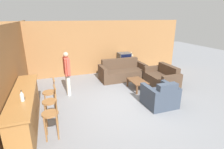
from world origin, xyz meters
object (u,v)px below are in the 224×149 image
bar_chair_near (51,117)px  loveseat_right (162,79)px  bottle (22,96)px  person_by_window (67,71)px  armchair_near (160,97)px  coffee_table (137,82)px  bar_chair_mid (50,104)px  tv_unit (124,67)px  bar_chair_far (50,95)px  table_lamp (131,54)px  tv (124,57)px  couch_far (122,72)px

bar_chair_near → loveseat_right: (4.44, 1.94, -0.26)m
bottle → person_by_window: 2.53m
armchair_near → coffee_table: bearing=92.4°
bottle → person_by_window: bearing=62.1°
loveseat_right → person_by_window: 3.87m
bar_chair_near → armchair_near: bar_chair_near is taller
bar_chair_mid → tv_unit: bearing=44.3°
bar_chair_mid → bar_chair_far: size_ratio=1.00×
bar_chair_near → bar_chair_mid: size_ratio=1.00×
loveseat_right → bottle: (-4.98, -1.83, 0.81)m
bottle → bar_chair_far: bearing=64.4°
bar_chair_near → bottle: bearing=167.8°
table_lamp → bottle: bearing=-138.2°
loveseat_right → person_by_window: person_by_window is taller
tv → table_lamp: table_lamp is taller
bar_chair_near → couch_far: bar_chair_near is taller
couch_far → person_by_window: bearing=-159.8°
coffee_table → table_lamp: 2.52m
table_lamp → bar_chair_near: bearing=-133.9°
armchair_near → tv: size_ratio=1.54×
bar_chair_mid → table_lamp: table_lamp is taller
bar_chair_near → coffee_table: size_ratio=1.16×
bar_chair_mid → loveseat_right: bar_chair_mid is taller
bar_chair_mid → couch_far: bearing=39.7°
coffee_table → tv_unit: (0.42, 2.31, -0.03)m
bar_chair_near → bar_chair_mid: 0.63m
tv_unit → person_by_window: (-3.06, -1.89, 0.62)m
bar_chair_far → couch_far: 3.79m
tv_unit → table_lamp: 0.75m
couch_far → bar_chair_far: bearing=-147.5°
coffee_table → person_by_window: (-2.64, 0.41, 0.59)m
coffee_table → person_by_window: size_ratio=0.56×
coffee_table → person_by_window: 2.74m
bottle → person_by_window: person_by_window is taller
tv → bottle: bearing=-135.8°
table_lamp → armchair_near: bearing=-101.0°
coffee_table → table_lamp: bearing=70.9°
bar_chair_mid → tv_unit: (3.70, 3.61, -0.28)m
tv → couch_far: bearing=-118.1°
bottle → table_lamp: bearing=41.8°
loveseat_right → couch_far: bearing=133.0°
bar_chair_mid → loveseat_right: (4.44, 1.31, -0.26)m
bar_chair_mid → couch_far: bar_chair_mid is taller
bar_chair_far → couch_far: (3.19, 2.03, -0.25)m
loveseat_right → tv_unit: loveseat_right is taller
armchair_near → loveseat_right: size_ratio=0.64×
bottle → person_by_window: (1.18, 2.23, -0.22)m
coffee_table → bottle: bottle is taller
bar_chair_mid → coffee_table: 3.54m
bottle → coffee_table: bearing=25.4°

